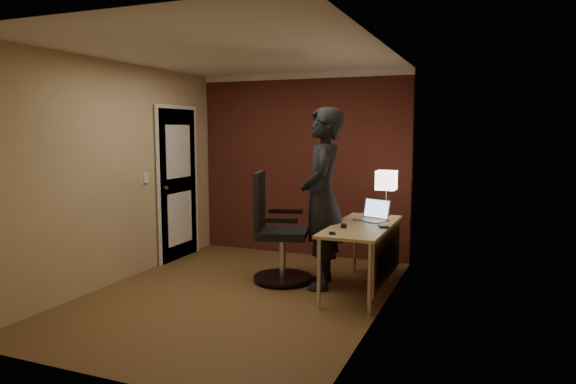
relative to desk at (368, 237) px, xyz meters
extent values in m
plane|color=brown|center=(-1.25, -0.60, -0.60)|extent=(4.00, 4.00, 0.00)
plane|color=white|center=(-1.25, -0.60, 1.90)|extent=(4.00, 4.00, 0.00)
plane|color=tan|center=(-1.25, 1.40, 0.65)|extent=(3.00, 0.00, 3.00)
plane|color=tan|center=(-1.25, -2.60, 0.65)|extent=(3.00, 0.00, 3.00)
plane|color=tan|center=(-2.75, -0.60, 0.65)|extent=(0.00, 4.00, 4.00)
plane|color=tan|center=(0.25, -0.60, 0.65)|extent=(0.00, 4.00, 4.00)
cube|color=brown|center=(-1.25, 1.37, 0.65)|extent=(2.98, 0.06, 2.50)
cube|color=silver|center=(-1.25, 1.36, 1.86)|extent=(3.00, 0.08, 0.08)
cube|color=silver|center=(-1.25, -2.56, 1.86)|extent=(3.00, 0.08, 0.08)
cube|color=silver|center=(-2.71, -0.60, 1.86)|extent=(0.08, 4.00, 0.08)
cube|color=silver|center=(0.21, -0.60, 1.86)|extent=(0.08, 4.00, 0.08)
cube|color=silver|center=(-2.73, 0.50, 0.40)|extent=(0.05, 0.82, 2.02)
cube|color=silver|center=(-2.71, 0.50, 0.40)|extent=(0.02, 0.92, 2.12)
cylinder|color=silver|center=(-2.68, 0.17, 0.40)|extent=(0.05, 0.05, 0.05)
cube|color=silver|center=(-2.74, -0.15, 0.55)|extent=(0.02, 0.08, 0.12)
cube|color=tan|center=(-0.07, 0.00, 0.11)|extent=(0.60, 1.50, 0.03)
cube|color=tan|center=(0.21, 0.00, -0.17)|extent=(0.02, 1.38, 0.54)
cylinder|color=silver|center=(-0.32, -0.69, -0.25)|extent=(0.04, 0.04, 0.70)
cylinder|color=silver|center=(-0.32, 0.69, -0.25)|extent=(0.04, 0.04, 0.70)
cylinder|color=silver|center=(0.18, -0.69, -0.25)|extent=(0.04, 0.04, 0.70)
cylinder|color=silver|center=(0.18, 0.69, -0.25)|extent=(0.04, 0.04, 0.70)
cube|color=silver|center=(0.05, 0.63, 0.14)|extent=(0.11, 0.11, 0.01)
cylinder|color=silver|center=(0.05, 0.63, 0.29)|extent=(0.01, 0.01, 0.30)
cube|color=white|center=(0.05, 0.63, 0.55)|extent=(0.22, 0.22, 0.22)
cube|color=silver|center=(-0.04, 0.28, 0.14)|extent=(0.39, 0.33, 0.01)
cube|color=silver|center=(0.00, 0.39, 0.25)|extent=(0.33, 0.17, 0.22)
cube|color=#B2CCF2|center=(0.00, 0.38, 0.25)|extent=(0.30, 0.15, 0.19)
cube|color=gray|center=(-0.04, 0.27, 0.14)|extent=(0.31, 0.22, 0.00)
cube|color=black|center=(-0.21, -0.23, 0.14)|extent=(0.08, 0.11, 0.03)
cube|color=black|center=(-0.23, -0.58, 0.13)|extent=(0.10, 0.13, 0.01)
cube|color=black|center=(0.17, -0.07, 0.14)|extent=(0.12, 0.14, 0.02)
cylinder|color=black|center=(-0.99, 0.01, -0.55)|extent=(0.67, 0.67, 0.04)
cylinder|color=silver|center=(-0.99, 0.01, -0.30)|extent=(0.07, 0.07, 0.50)
cube|color=black|center=(-0.99, 0.01, -0.04)|extent=(0.68, 0.68, 0.08)
cube|color=black|center=(-1.25, -0.07, 0.33)|extent=(0.19, 0.50, 0.66)
cube|color=black|center=(-1.08, 0.31, 0.17)|extent=(0.41, 0.17, 0.05)
cube|color=black|center=(-0.91, -0.30, 0.17)|extent=(0.41, 0.17, 0.05)
imported|color=black|center=(-0.52, 0.01, 0.39)|extent=(0.65, 0.82, 1.98)
camera|label=1|loc=(1.21, -5.29, 1.14)|focal=32.00mm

